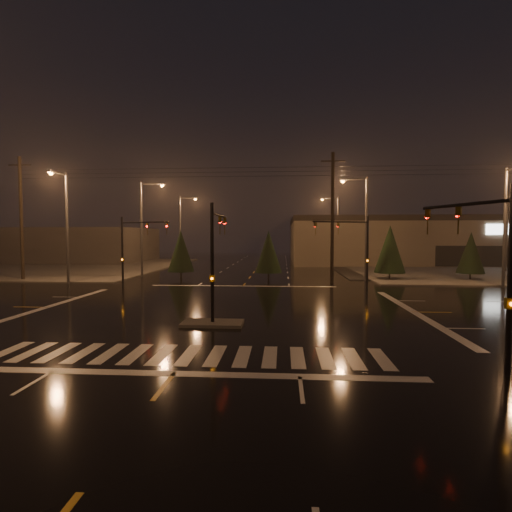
{
  "coord_description": "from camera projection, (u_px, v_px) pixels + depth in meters",
  "views": [
    {
      "loc": [
        3.46,
        -23.3,
        4.42
      ],
      "look_at": [
        1.62,
        3.77,
        3.0
      ],
      "focal_mm": 28.0,
      "sensor_mm": 36.0,
      "label": 1
    }
  ],
  "objects": [
    {
      "name": "utility_pole_1",
      "position": [
        332.0,
        217.0,
        36.77
      ],
      "size": [
        2.2,
        0.32,
        12.0
      ],
      "color": "black",
      "rests_on": "ground"
    },
    {
      "name": "sidewalk_ne",
      "position": [
        489.0,
        269.0,
        51.53
      ],
      "size": [
        36.0,
        36.0,
        0.12
      ],
      "primitive_type": "cube",
      "color": "#45433E",
      "rests_on": "ground"
    },
    {
      "name": "commercial_block",
      "position": [
        56.0,
        245.0,
        67.75
      ],
      "size": [
        30.0,
        18.0,
        5.6
      ],
      "primitive_type": "cube",
      "color": "#3B3634",
      "rests_on": "ground"
    },
    {
      "name": "stop_bar_far",
      "position": [
        243.0,
        286.0,
        34.64
      ],
      "size": [
        16.0,
        0.5,
        0.01
      ],
      "primitive_type": "cube",
      "color": "beige",
      "rests_on": "ground"
    },
    {
      "name": "crosswalk",
      "position": [
        189.0,
        355.0,
        14.71
      ],
      "size": [
        15.0,
        2.6,
        0.01
      ],
      "primitive_type": "cube",
      "color": "beige",
      "rests_on": "ground"
    },
    {
      "name": "median_island",
      "position": [
        213.0,
        323.0,
        19.69
      ],
      "size": [
        3.0,
        1.6,
        0.15
      ],
      "primitive_type": "cube",
      "color": "#45433E",
      "rests_on": "ground"
    },
    {
      "name": "signal_mast_ne",
      "position": [
        356.0,
        243.0,
        32.94
      ],
      "size": [
        4.84,
        1.86,
        6.0
      ],
      "color": "black",
      "rests_on": "ground"
    },
    {
      "name": "utility_pole_0",
      "position": [
        21.0,
        218.0,
        38.8
      ],
      "size": [
        2.2,
        0.32,
        12.0
      ],
      "color": "black",
      "rests_on": "ground"
    },
    {
      "name": "conifer_4",
      "position": [
        269.0,
        252.0,
        39.65
      ],
      "size": [
        2.66,
        2.66,
        4.86
      ],
      "color": "black",
      "rests_on": "ground"
    },
    {
      "name": "ground",
      "position": [
        224.0,
        310.0,
        23.68
      ],
      "size": [
        140.0,
        140.0,
        0.0
      ],
      "primitive_type": "plane",
      "color": "black",
      "rests_on": "ground"
    },
    {
      "name": "streetlight_1",
      "position": [
        144.0,
        222.0,
        42.07
      ],
      "size": [
        2.77,
        0.32,
        10.0
      ],
      "color": "#38383A",
      "rests_on": "ground"
    },
    {
      "name": "streetlight_5",
      "position": [
        65.0,
        220.0,
        35.6
      ],
      "size": [
        0.32,
        2.77,
        10.0
      ],
      "color": "#38383A",
      "rests_on": "ground"
    },
    {
      "name": "signal_mast_se",
      "position": [
        489.0,
        257.0,
        13.08
      ],
      "size": [
        1.55,
        3.87,
        6.0
      ],
      "color": "black",
      "rests_on": "ground"
    },
    {
      "name": "signal_mast_nw",
      "position": [
        132.0,
        242.0,
        34.22
      ],
      "size": [
        4.84,
        1.86,
        6.0
      ],
      "color": "black",
      "rests_on": "ground"
    },
    {
      "name": "sidewalk_nw",
      "position": [
        43.0,
        266.0,
        55.6
      ],
      "size": [
        36.0,
        36.0,
        0.12
      ],
      "primitive_type": "cube",
      "color": "#45433E",
      "rests_on": "ground"
    },
    {
      "name": "streetlight_2",
      "position": [
        182.0,
        226.0,
        58.01
      ],
      "size": [
        2.77,
        0.32,
        10.0
      ],
      "color": "#38383A",
      "rests_on": "ground"
    },
    {
      "name": "streetlight_6",
      "position": [
        507.0,
        218.0,
        33.03
      ],
      "size": [
        0.32,
        2.77,
        10.0
      ],
      "color": "#38383A",
      "rests_on": "ground"
    },
    {
      "name": "stop_bar_near",
      "position": [
        174.0,
        374.0,
        12.72
      ],
      "size": [
        16.0,
        0.5,
        0.01
      ],
      "primitive_type": "cube",
      "color": "beige",
      "rests_on": "ground"
    },
    {
      "name": "conifer_1",
      "position": [
        471.0,
        253.0,
        38.89
      ],
      "size": [
        2.58,
        2.58,
        4.73
      ],
      "color": "black",
      "rests_on": "ground"
    },
    {
      "name": "retail_building",
      "position": [
        471.0,
        239.0,
        66.93
      ],
      "size": [
        60.2,
        28.3,
        7.2
      ],
      "color": "#6B5B4C",
      "rests_on": "ground"
    },
    {
      "name": "signal_mast_median",
      "position": [
        215.0,
        248.0,
        20.42
      ],
      "size": [
        0.25,
        4.59,
        6.0
      ],
      "color": "black",
      "rests_on": "ground"
    },
    {
      "name": "streetlight_4",
      "position": [
        336.0,
        226.0,
        58.49
      ],
      "size": [
        2.77,
        0.32,
        10.0
      ],
      "color": "#38383A",
      "rests_on": "ground"
    },
    {
      "name": "conifer_3",
      "position": [
        181.0,
        251.0,
        40.77
      ],
      "size": [
        2.7,
        2.7,
        4.92
      ],
      "color": "black",
      "rests_on": "ground"
    },
    {
      "name": "streetlight_3",
      "position": [
        363.0,
        221.0,
        38.56
      ],
      "size": [
        2.77,
        0.32,
        10.0
      ],
      "color": "#38383A",
      "rests_on": "ground"
    },
    {
      "name": "conifer_0",
      "position": [
        390.0,
        249.0,
        39.42
      ],
      "size": [
        3.02,
        3.02,
        5.41
      ],
      "color": "black",
      "rests_on": "ground"
    }
  ]
}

